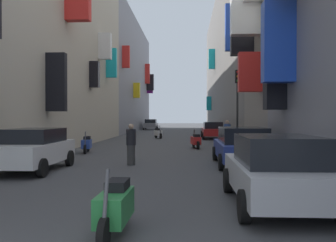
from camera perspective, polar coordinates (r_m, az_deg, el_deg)
The scene contains 17 objects.
ground_plane at distance 32.12m, azimuth 0.10°, elevation -2.67°, with size 140.00×140.00×0.00m, color #424244.
building_left_mid_a at distance 25.70m, azimuth -19.59°, elevation 12.71°, with size 7.34×22.78×14.52m.
building_left_mid_b at distance 49.57m, azimuth -8.23°, elevation 7.00°, with size 7.15×27.43×14.66m.
building_right_mid_a at distance 19.67m, azimuth 22.38°, elevation 15.00°, with size 7.33×6.09×13.54m.
building_right_mid_b at distance 42.44m, azimuth 11.78°, elevation 8.88°, with size 7.04×40.96×15.88m.
parked_car_blue at distance 14.20m, azimuth 11.64°, elevation -3.84°, with size 2.01×4.47×1.48m.
parked_car_red at distance 31.00m, azimuth 7.11°, elevation -1.40°, with size 1.90×4.47×1.43m.
parked_car_white at distance 13.39m, azimuth -20.66°, elevation -4.13°, with size 1.93×3.92×1.47m.
parked_car_grey at distance 52.12m, azimuth -2.75°, elevation -0.51°, with size 1.95×3.93×1.50m.
parked_car_silver at distance 7.93m, azimuth 16.82°, elevation -7.41°, with size 1.90×3.93×1.50m.
scooter_red at distance 21.42m, azimuth 4.45°, elevation -3.12°, with size 0.62×1.95×1.13m.
scooter_green at distance 5.93m, azimuth -8.43°, elevation -13.27°, with size 0.46×1.89×1.13m.
scooter_white at distance 31.13m, azimuth -1.58°, elevation -1.93°, with size 0.82×1.71×1.13m.
scooter_blue at distance 19.22m, azimuth -12.82°, elevation -3.58°, with size 0.60×1.78×1.13m.
pedestrian_crossing at distance 19.89m, azimuth 9.39°, elevation -2.32°, with size 0.44×0.44×1.70m.
pedestrian_near_left at distance 14.09m, azimuth -5.89°, elevation -3.74°, with size 0.40×0.40×1.61m.
traffic_light_near_corner at distance 21.22m, azimuth 10.98°, elevation 3.97°, with size 0.26×0.34×4.59m.
Camera 1 is at (1.70, -2.02, 1.89)m, focal length 38.32 mm.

